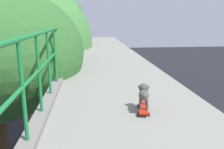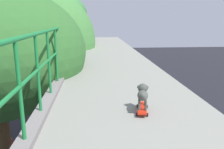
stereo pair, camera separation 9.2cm
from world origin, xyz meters
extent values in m
cylinder|color=#1A7C39|center=(-0.25, 2.06, 6.75)|extent=(0.04, 0.04, 1.11)
cylinder|color=#1A7C39|center=(-0.25, 2.88, 6.75)|extent=(0.04, 0.04, 1.11)
cylinder|color=#1A7C39|center=(-0.25, 3.71, 6.75)|extent=(0.04, 0.04, 1.11)
cylinder|color=#1A7C39|center=(-0.25, 4.53, 6.75)|extent=(0.04, 0.04, 1.11)
cylinder|color=#1A7C39|center=(-0.25, 5.35, 6.75)|extent=(0.04, 0.04, 1.11)
cylinder|color=#1A7C39|center=(-0.25, 6.18, 6.75)|extent=(0.04, 0.04, 1.11)
cylinder|color=#1A7C39|center=(-0.25, 7.00, 6.75)|extent=(0.04, 0.04, 1.11)
cylinder|color=#1A7C39|center=(-0.25, 7.82, 6.75)|extent=(0.04, 0.04, 1.11)
cylinder|color=#1A7C39|center=(-0.25, 8.65, 6.75)|extent=(0.04, 0.04, 1.11)
cylinder|color=#1A7C39|center=(-0.25, 9.47, 6.75)|extent=(0.04, 0.04, 1.11)
cylinder|color=#1A7C39|center=(-0.25, 10.30, 6.75)|extent=(0.04, 0.04, 1.11)
cylinder|color=#1A7C39|center=(-0.25, 11.12, 6.75)|extent=(0.04, 0.04, 1.11)
cylinder|color=#1A7C39|center=(-0.25, 11.94, 6.75)|extent=(0.04, 0.04, 1.11)
cylinder|color=#1A7C39|center=(-0.25, 12.77, 6.75)|extent=(0.04, 0.04, 1.11)
cylinder|color=#1A7C39|center=(-0.25, 13.59, 6.75)|extent=(0.04, 0.04, 1.11)
cylinder|color=#1A7C39|center=(-0.25, 14.41, 6.75)|extent=(0.04, 0.04, 1.11)
cylinder|color=#1A7C39|center=(-0.25, 15.24, 6.75)|extent=(0.04, 0.04, 1.11)
cylinder|color=#1A7C39|center=(-0.25, 16.06, 6.75)|extent=(0.04, 0.04, 1.11)
cube|color=beige|center=(-8.70, 28.80, 1.65)|extent=(2.42, 10.50, 2.73)
cube|color=black|center=(-8.70, 28.80, 2.12)|extent=(2.44, 9.66, 0.70)
cylinder|color=black|center=(-7.53, 32.48, 0.48)|extent=(0.28, 0.96, 0.96)
cylinder|color=black|center=(-9.86, 32.48, 0.48)|extent=(0.28, 0.96, 0.96)
cylinder|color=black|center=(-7.53, 25.91, 0.48)|extent=(0.28, 0.96, 0.96)
cylinder|color=brown|center=(-2.16, 11.50, 2.43)|extent=(0.44, 0.44, 4.86)
ellipsoid|color=#43813D|center=(-2.16, 11.50, 6.41)|extent=(5.62, 5.62, 5.29)
cylinder|color=#473023|center=(-2.16, 18.94, 3.36)|extent=(0.44, 0.44, 6.73)
ellipsoid|color=#3B7940|center=(-2.16, 18.94, 7.95)|extent=(4.46, 4.46, 3.15)
cube|color=red|center=(1.27, 2.91, 6.18)|extent=(0.24, 0.52, 0.02)
cylinder|color=black|center=(1.38, 3.05, 6.14)|extent=(0.03, 0.06, 0.05)
cylinder|color=black|center=(1.23, 3.08, 6.14)|extent=(0.03, 0.06, 0.05)
cylinder|color=black|center=(1.31, 2.73, 6.14)|extent=(0.03, 0.06, 0.05)
cylinder|color=black|center=(1.16, 2.76, 6.14)|extent=(0.03, 0.06, 0.05)
cylinder|color=#484C46|center=(1.34, 3.00, 6.27)|extent=(0.04, 0.04, 0.15)
cylinder|color=#484C46|center=(1.25, 3.02, 6.27)|extent=(0.04, 0.04, 0.15)
cylinder|color=#484C46|center=(1.30, 2.78, 6.27)|extent=(0.04, 0.04, 0.15)
cylinder|color=#484C46|center=(1.20, 2.80, 6.27)|extent=(0.04, 0.04, 0.15)
ellipsoid|color=#484C46|center=(1.27, 2.90, 6.38)|extent=(0.22, 0.33, 0.14)
sphere|color=#484C46|center=(1.30, 3.02, 6.46)|extent=(0.15, 0.15, 0.15)
ellipsoid|color=#514050|center=(1.31, 3.09, 6.44)|extent=(0.07, 0.08, 0.05)
sphere|color=#484C46|center=(1.35, 3.01, 6.47)|extent=(0.06, 0.06, 0.06)
sphere|color=#484C46|center=(1.24, 3.04, 6.47)|extent=(0.06, 0.06, 0.06)
sphere|color=#484C46|center=(1.24, 2.75, 6.43)|extent=(0.07, 0.07, 0.07)
camera|label=1|loc=(0.45, -0.31, 7.51)|focal=36.47mm
camera|label=2|loc=(0.54, -0.32, 7.51)|focal=36.47mm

